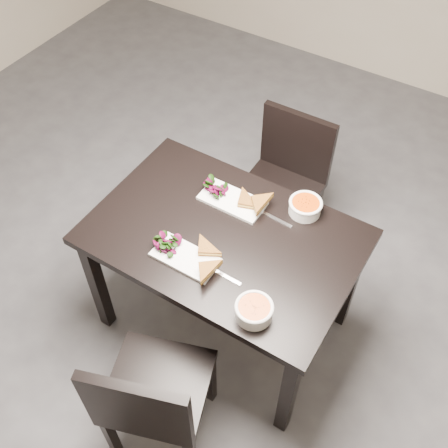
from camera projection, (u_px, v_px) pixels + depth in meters
name	position (u px, v px, depth m)	size (l,w,h in m)	color
ground	(187.00, 272.00, 3.18)	(5.00, 5.00, 0.00)	#47474C
table	(224.00, 248.00, 2.48)	(1.20, 0.80, 0.75)	black
chair_near	(151.00, 399.00, 2.18)	(0.53, 0.53, 0.85)	black
chair_far	(285.00, 177.00, 3.01)	(0.43, 0.43, 0.85)	black
plate_near	(186.00, 258.00, 2.31)	(0.29, 0.15, 0.01)	white
sandwich_near	(200.00, 257.00, 2.27)	(0.15, 0.11, 0.05)	#A15F21
salad_near	(166.00, 244.00, 2.32)	(0.09, 0.08, 0.04)	black
soup_bowl_near	(254.00, 310.00, 2.10)	(0.15, 0.15, 0.07)	white
cutlery_near	(223.00, 275.00, 2.25)	(0.18, 0.02, 0.00)	silver
plate_far	(232.00, 201.00, 2.52)	(0.31, 0.15, 0.02)	white
sandwich_far	(243.00, 203.00, 2.47)	(0.15, 0.12, 0.05)	#A15F21
salad_far	(214.00, 188.00, 2.53)	(0.10, 0.09, 0.04)	black
soup_bowl_far	(305.00, 206.00, 2.46)	(0.15, 0.15, 0.07)	white
cutlery_far	(275.00, 218.00, 2.46)	(0.18, 0.02, 0.00)	silver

